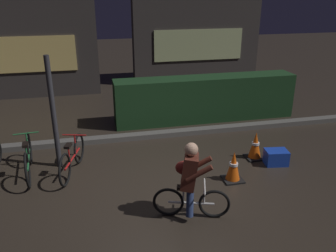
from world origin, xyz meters
TOP-DOWN VIEW (x-y plane):
  - ground_plane at (0.00, 0.00)m, footprint 40.00×40.00m
  - sidewalk_curb at (0.00, 2.20)m, footprint 12.00×0.24m
  - hedge_row at (1.80, 3.10)m, footprint 4.80×0.70m
  - storefront_left at (-3.11, 6.50)m, footprint 4.59×0.54m
  - storefront_right at (2.81, 7.20)m, footprint 4.70×0.54m
  - street_post at (-1.88, 1.20)m, footprint 0.10×0.10m
  - parked_bike_left_mid at (-2.40, 0.98)m, footprint 0.46×1.62m
  - parked_bike_center_left at (-1.60, 0.85)m, footprint 0.51×1.46m
  - traffic_cone_near at (1.26, -0.10)m, footprint 0.36×0.36m
  - traffic_cone_far at (2.06, 0.64)m, footprint 0.36×0.36m
  - blue_crate at (2.35, 0.30)m, footprint 0.48×0.38m
  - cyclist at (0.18, -0.96)m, footprint 1.15×0.63m

SIDE VIEW (x-z plane):
  - ground_plane at x=0.00m, z-range 0.00..0.00m
  - sidewalk_curb at x=0.00m, z-range 0.00..0.12m
  - blue_crate at x=2.35m, z-range 0.00..0.30m
  - traffic_cone_near at x=1.26m, z-range -0.01..0.56m
  - traffic_cone_far at x=2.06m, z-range -0.01..0.57m
  - parked_bike_center_left at x=-1.60m, z-range -0.03..0.66m
  - parked_bike_left_mid at x=-2.40m, z-range -0.03..0.71m
  - hedge_row at x=1.80m, z-range 0.00..1.17m
  - cyclist at x=0.18m, z-range 0.01..1.25m
  - street_post at x=-1.88m, z-range 0.00..2.21m
  - storefront_right at x=2.81m, z-range -0.01..4.52m
  - storefront_left at x=-3.11m, z-range -0.01..4.97m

